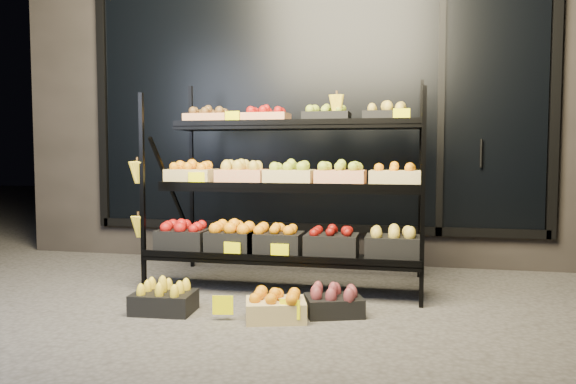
# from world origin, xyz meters

# --- Properties ---
(ground) EXTENTS (24.00, 24.00, 0.00)m
(ground) POSITION_xyz_m (0.00, 0.00, 0.00)
(ground) COLOR #514F4C
(ground) RESTS_ON ground
(building) EXTENTS (6.00, 2.08, 3.50)m
(building) POSITION_xyz_m (0.00, 2.59, 1.75)
(building) COLOR #2D2826
(building) RESTS_ON ground
(display_rack) EXTENTS (2.18, 1.02, 1.66)m
(display_rack) POSITION_xyz_m (-0.01, 0.60, 0.79)
(display_rack) COLOR black
(display_rack) RESTS_ON ground
(tag_floor_a) EXTENTS (0.13, 0.01, 0.12)m
(tag_floor_a) POSITION_xyz_m (-0.20, -0.40, 0.06)
(tag_floor_a) COLOR #FFFC00
(tag_floor_a) RESTS_ON ground
(tag_floor_b) EXTENTS (0.13, 0.01, 0.12)m
(tag_floor_b) POSITION_xyz_m (0.23, -0.40, 0.06)
(tag_floor_b) COLOR #FFFC00
(tag_floor_b) RESTS_ON ground
(floor_crate_midleft) EXTENTS (0.41, 0.32, 0.20)m
(floor_crate_midleft) POSITION_xyz_m (-0.64, -0.30, 0.09)
(floor_crate_midleft) COLOR black
(floor_crate_midleft) RESTS_ON ground
(floor_crate_midright) EXTENTS (0.43, 0.37, 0.19)m
(floor_crate_midright) POSITION_xyz_m (0.12, -0.31, 0.09)
(floor_crate_midright) COLOR #CDB876
(floor_crate_midright) RESTS_ON ground
(floor_crate_right) EXTENTS (0.42, 0.37, 0.19)m
(floor_crate_right) POSITION_xyz_m (0.47, -0.13, 0.09)
(floor_crate_right) COLOR black
(floor_crate_right) RESTS_ON ground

